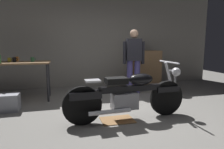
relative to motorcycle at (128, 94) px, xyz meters
The scene contains 13 objects.
ground_plane 0.53m from the motorcycle, 97.84° to the left, with size 12.00×12.00×0.00m, color gray.
back_wall 3.27m from the motorcycle, 90.71° to the left, with size 8.00×0.12×3.10m, color gray.
workbench 2.67m from the motorcycle, 138.54° to the left, with size 1.30×0.64×0.90m.
motorcycle is the anchor object (origin of this frame).
person_standing 1.92m from the motorcycle, 66.48° to the left, with size 0.56×0.28×1.67m.
shop_stool 2.24m from the motorcycle, 39.77° to the left, with size 0.32×0.32×0.64m.
wooden_dresser 2.99m from the motorcycle, 59.41° to the left, with size 0.80×0.47×1.10m.
drip_tray 0.48m from the motorcycle, behind, with size 0.56×0.40×0.01m, color olive.
storage_bin 2.38m from the motorcycle, 154.80° to the left, with size 0.44×0.32×0.34m, color gray.
mug_green_speckled 2.54m from the motorcycle, 133.93° to the left, with size 0.11×0.08×0.10m.
mug_yellow_tall 2.93m from the motorcycle, 140.43° to the left, with size 0.11×0.07×0.10m.
mug_orange_travel 2.94m from the motorcycle, 136.51° to the left, with size 0.11×0.08×0.11m.
mug_black_matte 2.80m from the motorcycle, 140.02° to the left, with size 0.11×0.07×0.10m.
Camera 1 is at (-1.07, -3.42, 1.30)m, focal length 31.92 mm.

